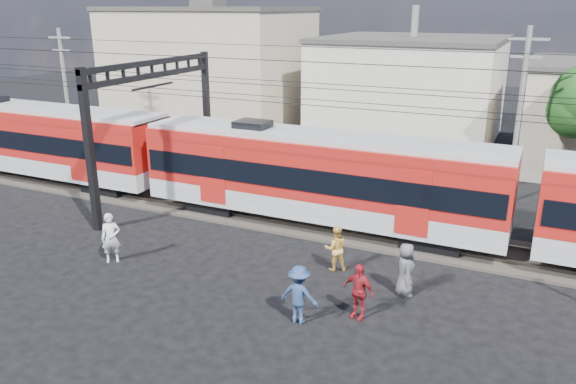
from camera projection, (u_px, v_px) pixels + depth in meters
name	position (u px, v px, depth m)	size (l,w,h in m)	color
ground	(264.00, 318.00, 17.63)	(120.00, 120.00, 0.00)	black
track_bed	(348.00, 229.00, 24.49)	(70.00, 3.40, 0.12)	#2D2823
rail_near	(342.00, 233.00, 23.80)	(70.00, 0.12, 0.12)	#59544C
rail_far	(354.00, 221.00, 25.09)	(70.00, 0.12, 0.12)	#59544C
commuter_train	(323.00, 175.00, 24.24)	(50.30, 3.08, 4.17)	black
catenary	(177.00, 100.00, 26.36)	(70.00, 9.30, 7.52)	black
building_west	(211.00, 69.00, 43.62)	(14.28, 10.20, 9.30)	tan
building_midwest	(410.00, 89.00, 40.50)	(12.24, 12.24, 7.30)	beige
utility_pole_mid	(519.00, 112.00, 26.69)	(1.80, 0.24, 8.50)	slate
utility_pole_west	(65.00, 86.00, 37.15)	(1.80, 0.24, 8.00)	slate
pedestrian_a	(111.00, 238.00, 21.27)	(0.71, 0.46, 1.94)	silver
pedestrian_b	(336.00, 248.00, 20.62)	(0.84, 0.65, 1.72)	gold
pedestrian_c	(299.00, 295.00, 17.14)	(1.22, 0.70, 1.89)	navy
pedestrian_d	(358.00, 291.00, 17.40)	(1.08, 0.45, 1.85)	maroon
pedestrian_e	(405.00, 269.00, 18.82)	(0.91, 0.59, 1.86)	#4E4E53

